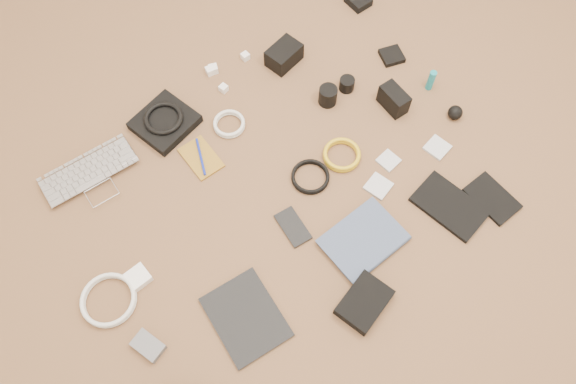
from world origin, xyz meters
TOP-DOWN VIEW (x-y plane):
  - laptop at (-0.48, 0.37)m, footprint 0.31×0.23m
  - headphone_pouch at (-0.18, 0.42)m, footprint 0.22×0.22m
  - headphones at (-0.18, 0.42)m, footprint 0.16×0.16m
  - charger_a at (0.06, 0.52)m, footprint 0.03×0.03m
  - charger_b at (0.07, 0.52)m, footprint 0.04×0.04m
  - charger_c at (0.20, 0.50)m, footprint 0.03×0.03m
  - charger_d at (0.06, 0.43)m, footprint 0.03×0.03m
  - dslr_camera at (0.30, 0.40)m, footprint 0.14×0.11m
  - lens_pouch at (0.70, 0.46)m, footprint 0.08×0.09m
  - notebook_olive at (-0.16, 0.24)m, footprint 0.10×0.15m
  - pen_blue at (-0.16, 0.24)m, footprint 0.06×0.13m
  - cable_white_a at (-0.01, 0.29)m, footprint 0.12×0.12m
  - lens_a at (0.32, 0.17)m, footprint 0.06×0.06m
  - lens_b at (0.41, 0.18)m, footprint 0.07×0.07m
  - card_reader at (0.63, 0.19)m, footprint 0.10×0.10m
  - power_brick at (-0.53, 0.00)m, footprint 0.07×0.07m
  - cable_white_b at (-0.63, -0.00)m, footprint 0.17×0.17m
  - cable_black at (0.09, -0.03)m, footprint 0.16×0.16m
  - cable_yellow at (0.22, -0.03)m, footprint 0.15×0.15m
  - flash at (0.49, 0.03)m, footprint 0.06×0.11m
  - lens_cleaner at (0.64, 0.01)m, footprint 0.02×0.02m
  - battery_charger at (-0.60, -0.18)m, footprint 0.08×0.10m
  - tablet at (-0.34, -0.28)m, footprint 0.20×0.25m
  - phone at (-0.06, -0.14)m, footprint 0.08×0.13m
  - filter_case_left at (0.24, -0.19)m, footprint 0.09×0.09m
  - filter_case_mid at (0.33, -0.13)m, footprint 0.07×0.07m
  - filter_case_right at (0.50, -0.19)m, footprint 0.08×0.08m
  - air_blower at (0.63, -0.13)m, footprint 0.05×0.05m
  - drive_case at (-0.04, -0.45)m, footprint 0.18×0.15m
  - paperback at (0.09, -0.39)m, footprint 0.24×0.19m
  - notebook_black_a at (0.38, -0.37)m, footprint 0.18×0.24m
  - notebook_black_b at (0.51, -0.43)m, footprint 0.11×0.16m

SIDE VIEW (x-z plane):
  - notebook_olive at x=-0.16m, z-range 0.00..0.01m
  - filter_case_mid at x=0.33m, z-range 0.00..0.01m
  - phone at x=-0.06m, z-range 0.00..0.01m
  - filter_case_right at x=0.50m, z-range 0.00..0.01m
  - filter_case_left at x=0.24m, z-range 0.00..0.01m
  - tablet at x=-0.34m, z-range 0.00..0.01m
  - cable_black at x=0.09m, z-range 0.00..0.01m
  - cable_white_a at x=-0.01m, z-range 0.00..0.01m
  - notebook_black_b at x=0.51m, z-range 0.00..0.01m
  - cable_white_b at x=-0.63m, z-range 0.00..0.01m
  - cable_yellow at x=0.22m, z-range 0.00..0.01m
  - notebook_black_a at x=0.38m, z-range 0.00..0.02m
  - card_reader at x=0.63m, z-range 0.00..0.02m
  - paperback at x=0.09m, z-range 0.00..0.02m
  - charger_d at x=0.06m, z-range 0.00..0.02m
  - laptop at x=-0.48m, z-range 0.00..0.02m
  - battery_charger at x=-0.60m, z-range 0.00..0.02m
  - charger_c at x=0.20m, z-range 0.00..0.02m
  - pen_blue at x=-0.16m, z-range 0.01..0.02m
  - power_brick at x=-0.53m, z-range 0.00..0.03m
  - charger_a at x=0.06m, z-range 0.00..0.03m
  - charger_b at x=0.07m, z-range 0.00..0.03m
  - lens_pouch at x=0.70m, z-range 0.00..0.03m
  - headphone_pouch at x=-0.18m, z-range 0.00..0.03m
  - drive_case at x=-0.04m, z-range 0.00..0.04m
  - lens_b at x=0.41m, z-range 0.00..0.05m
  - air_blower at x=0.63m, z-range 0.00..0.05m
  - lens_a at x=0.32m, z-range 0.00..0.07m
  - dslr_camera at x=0.30m, z-range 0.00..0.07m
  - flash at x=0.49m, z-range 0.00..0.08m
  - headphones at x=-0.18m, z-range 0.03..0.05m
  - lens_cleaner at x=0.64m, z-range 0.00..0.08m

